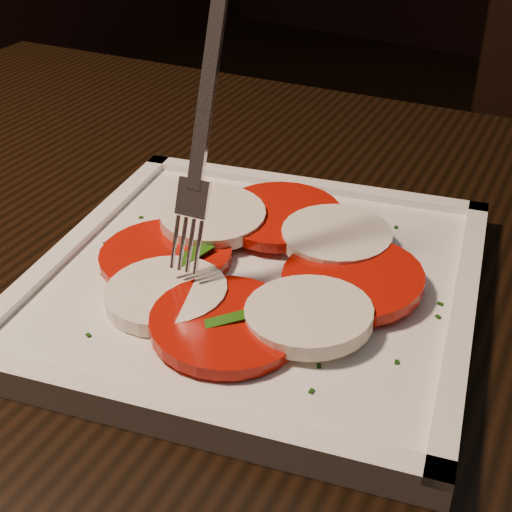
# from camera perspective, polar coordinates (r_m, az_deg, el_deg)

# --- Properties ---
(table) EXTENTS (1.29, 0.95, 0.75)m
(table) POSITION_cam_1_polar(r_m,az_deg,el_deg) (0.58, 2.10, -10.21)
(table) COLOR black
(table) RESTS_ON ground
(plate) EXTENTS (0.36, 0.36, 0.01)m
(plate) POSITION_cam_1_polar(r_m,az_deg,el_deg) (0.50, 0.00, -2.19)
(plate) COLOR white
(plate) RESTS_ON table
(caprese_salad) EXTENTS (0.25, 0.23, 0.02)m
(caprese_salad) POSITION_cam_1_polar(r_m,az_deg,el_deg) (0.49, -0.01, -0.62)
(caprese_salad) COLOR #C00C04
(caprese_salad) RESTS_ON plate
(fork) EXTENTS (0.04, 0.08, 0.19)m
(fork) POSITION_cam_1_polar(r_m,az_deg,el_deg) (0.46, -3.63, 11.32)
(fork) COLOR white
(fork) RESTS_ON caprese_salad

